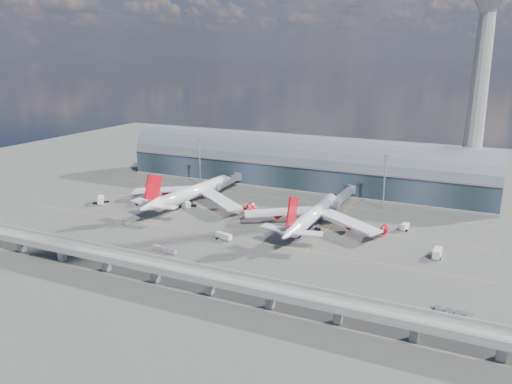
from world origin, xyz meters
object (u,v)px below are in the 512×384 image
at_px(service_truck_4, 405,227).
at_px(service_truck_0, 101,200).
at_px(control_tower, 478,96).
at_px(cargo_train_1, 165,250).
at_px(airliner_left, 191,193).
at_px(service_truck_1, 142,202).
at_px(cargo_train_2, 454,311).
at_px(floodlight_mast_right, 384,180).
at_px(service_truck_5, 184,204).
at_px(service_truck_3, 437,253).
at_px(service_truck_2, 224,236).
at_px(cargo_train_0, 124,222).
at_px(floodlight_mast_left, 200,161).
at_px(airliner_right, 313,216).

bearing_deg(service_truck_4, service_truck_0, -154.65).
relative_size(control_tower, service_truck_0, 13.13).
bearing_deg(cargo_train_1, service_truck_4, -56.79).
xyz_separation_m(airliner_left, service_truck_1, (-21.09, -10.62, -4.42)).
xyz_separation_m(service_truck_4, cargo_train_2, (23.91, -64.93, -0.46)).
height_order(floodlight_mast_right, service_truck_5, floodlight_mast_right).
bearing_deg(control_tower, airliner_left, -152.76).
height_order(control_tower, floodlight_mast_right, control_tower).
bearing_deg(cargo_train_1, service_truck_0, 53.32).
xyz_separation_m(control_tower, floodlight_mast_right, (-35.00, -28.00, -38.00)).
height_order(service_truck_3, cargo_train_2, service_truck_3).
xyz_separation_m(service_truck_1, service_truck_2, (57.64, -23.33, -0.29)).
height_order(floodlight_mast_right, service_truck_0, floodlight_mast_right).
bearing_deg(cargo_train_0, service_truck_4, -69.70).
relative_size(floodlight_mast_left, airliner_right, 0.40).
bearing_deg(floodlight_mast_right, airliner_right, -117.87).
distance_m(service_truck_1, cargo_train_0, 27.96).
relative_size(airliner_left, service_truck_1, 11.77).
height_order(control_tower, cargo_train_0, control_tower).
bearing_deg(service_truck_1, floodlight_mast_right, -57.21).
bearing_deg(service_truck_2, airliner_left, 60.26).
xyz_separation_m(service_truck_0, service_truck_1, (20.01, 5.84, -0.08)).
bearing_deg(service_truck_0, airliner_left, -16.27).
distance_m(cargo_train_0, cargo_train_2, 135.27).
xyz_separation_m(service_truck_1, service_truck_4, (120.24, 17.95, -0.24)).
height_order(floodlight_mast_right, cargo_train_1, floodlight_mast_right).
height_order(airliner_right, cargo_train_0, airliner_right).
bearing_deg(service_truck_3, floodlight_mast_left, 161.33).
height_order(floodlight_mast_left, cargo_train_1, floodlight_mast_left).
relative_size(airliner_right, service_truck_3, 9.50).
distance_m(airliner_right, service_truck_1, 85.02).
relative_size(floodlight_mast_right, service_truck_1, 4.35).
relative_size(floodlight_mast_left, airliner_left, 0.37).
xyz_separation_m(floodlight_mast_right, cargo_train_2, (38.17, -91.33, -12.72)).
distance_m(control_tower, cargo_train_1, 159.60).
height_order(control_tower, service_truck_5, control_tower).
xyz_separation_m(airliner_left, service_truck_4, (99.14, 7.33, -4.67)).
bearing_deg(service_truck_2, service_truck_4, -43.46).
bearing_deg(service_truck_4, service_truck_3, -42.50).
height_order(control_tower, cargo_train_2, control_tower).
relative_size(service_truck_1, cargo_train_0, 1.18).
xyz_separation_m(floodlight_mast_left, service_truck_3, (129.56, -51.12, -11.98)).
distance_m(control_tower, floodlight_mast_left, 143.01).
height_order(control_tower, cargo_train_1, control_tower).
bearing_deg(service_truck_5, service_truck_3, -75.27).
xyz_separation_m(service_truck_4, cargo_train_0, (-109.70, -43.84, -0.50)).
bearing_deg(service_truck_3, floodlight_mast_right, 122.90).
relative_size(airliner_left, cargo_train_2, 6.54).
bearing_deg(cargo_train_0, floodlight_mast_left, 2.23).
distance_m(airliner_left, service_truck_2, 50.10).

